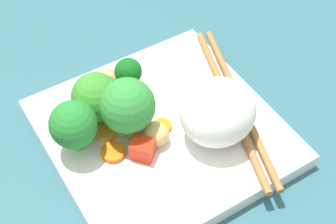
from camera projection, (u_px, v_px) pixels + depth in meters
ground_plane at (162, 143)px, 55.62cm from camera, size 110.00×110.00×2.00cm
square_plate at (162, 133)px, 54.18cm from camera, size 24.45×24.45×1.81cm
rice_mound at (218, 112)px, 50.61cm from camera, size 8.13×8.64×6.48cm
broccoli_floret_0 at (74, 125)px, 49.05cm from camera, size 4.83×4.83×6.19cm
broccoli_floret_1 at (127, 106)px, 49.98cm from camera, size 5.65×5.65×7.07cm
broccoli_floret_2 at (96, 97)px, 51.32cm from camera, size 5.11×5.11×6.29cm
broccoli_floret_3 at (129, 72)px, 54.59cm from camera, size 3.00×3.00×4.67cm
carrot_slice_0 at (118, 110)px, 54.75cm from camera, size 3.18×3.18×0.46cm
carrot_slice_1 at (142, 110)px, 54.82cm from camera, size 3.88×3.88×0.40cm
carrot_slice_2 at (162, 122)px, 53.68cm from camera, size 2.80×2.80×0.41cm
carrot_slice_3 at (113, 152)px, 51.04cm from camera, size 3.45×3.45×0.57cm
carrot_slice_4 at (106, 132)px, 52.64cm from camera, size 3.10×3.10×0.72cm
pepper_chunk_0 at (143, 149)px, 50.38cm from camera, size 2.96×2.89×2.02cm
pepper_chunk_1 at (71, 122)px, 52.87cm from camera, size 3.25×3.27×1.70cm
chicken_piece_0 at (154, 134)px, 51.50cm from camera, size 3.85×3.74×2.23cm
chicken_piece_1 at (107, 81)px, 55.86cm from camera, size 4.46×4.77×2.95cm
chopstick_pair at (235, 103)px, 55.22cm from camera, size 22.55×10.30×0.79cm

